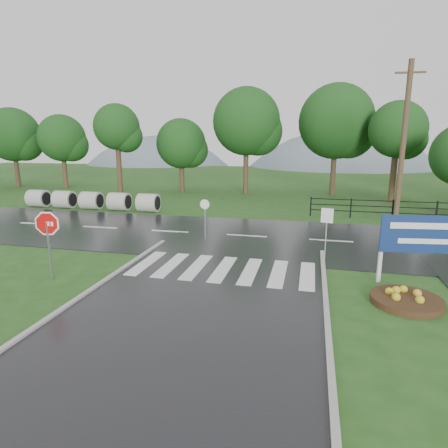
# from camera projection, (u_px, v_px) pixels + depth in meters

# --- Properties ---
(ground) EXTENTS (120.00, 120.00, 0.00)m
(ground) POSITION_uv_depth(u_px,v_px,m) (174.00, 340.00, 8.85)
(ground) COLOR #224C19
(ground) RESTS_ON ground
(main_road) EXTENTS (90.00, 8.00, 0.04)m
(main_road) POSITION_uv_depth(u_px,v_px,m) (247.00, 237.00, 18.35)
(main_road) COLOR black
(main_road) RESTS_ON ground
(crosswalk) EXTENTS (6.50, 2.80, 0.02)m
(crosswalk) POSITION_uv_depth(u_px,v_px,m) (223.00, 269.00, 13.59)
(crosswalk) COLOR silver
(crosswalk) RESTS_ON ground
(fence_west) EXTENTS (9.58, 0.08, 1.20)m
(fence_west) POSITION_uv_depth(u_px,v_px,m) (393.00, 208.00, 22.16)
(fence_west) COLOR black
(fence_west) RESTS_ON ground
(hills) EXTENTS (102.00, 48.00, 48.00)m
(hills) POSITION_uv_depth(u_px,v_px,m) (311.00, 246.00, 73.22)
(hills) COLOR slate
(hills) RESTS_ON ground
(treeline) EXTENTS (83.20, 5.20, 10.00)m
(treeline) POSITION_uv_depth(u_px,v_px,m) (287.00, 196.00, 31.43)
(treeline) COLOR #123B12
(treeline) RESTS_ON ground
(culvert_pipes) EXTENTS (9.70, 1.20, 1.20)m
(culvert_pipes) POSITION_uv_depth(u_px,v_px,m) (91.00, 200.00, 25.56)
(culvert_pipes) COLOR #9E9B93
(culvert_pipes) RESTS_ON ground
(stop_sign) EXTENTS (1.09, 0.25, 2.49)m
(stop_sign) POSITION_uv_depth(u_px,v_px,m) (47.00, 229.00, 12.38)
(stop_sign) COLOR #939399
(stop_sign) RESTS_ON ground
(estate_billboard) EXTENTS (2.64, 0.43, 2.32)m
(estate_billboard) POSITION_uv_depth(u_px,v_px,m) (423.00, 238.00, 11.86)
(estate_billboard) COLOR silver
(estate_billboard) RESTS_ON ground
(flower_bed) EXTENTS (1.99, 1.99, 0.40)m
(flower_bed) POSITION_uv_depth(u_px,v_px,m) (406.00, 299.00, 10.79)
(flower_bed) COLOR #332111
(flower_bed) RESTS_ON ground
(reg_sign_small) EXTENTS (0.45, 0.13, 2.09)m
(reg_sign_small) POSITION_uv_depth(u_px,v_px,m) (327.00, 224.00, 14.39)
(reg_sign_small) COLOR #939399
(reg_sign_small) RESTS_ON ground
(reg_sign_round) EXTENTS (0.46, 0.07, 1.96)m
(reg_sign_round) POSITION_uv_depth(u_px,v_px,m) (205.00, 214.00, 17.39)
(reg_sign_round) COLOR #939399
(reg_sign_round) RESTS_ON ground
(utility_pole_east) EXTENTS (1.58, 0.30, 8.87)m
(utility_pole_east) POSITION_uv_depth(u_px,v_px,m) (403.00, 142.00, 20.84)
(utility_pole_east) COLOR #473523
(utility_pole_east) RESTS_ON ground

